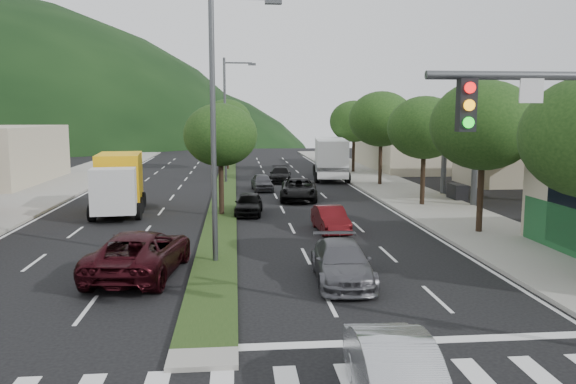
{
  "coord_description": "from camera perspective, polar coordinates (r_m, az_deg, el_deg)",
  "views": [
    {
      "loc": [
        0.79,
        -12.6,
        5.51
      ],
      "look_at": [
        3.14,
        12.39,
        2.05
      ],
      "focal_mm": 35.0,
      "sensor_mm": 36.0,
      "label": 1
    }
  ],
  "objects": [
    {
      "name": "car_queue_d",
      "position": [
        36.43,
        1.1,
        0.26
      ],
      "size": [
        2.88,
        5.26,
        1.4
      ],
      "primitive_type": "imported",
      "rotation": [
        0.0,
        0.0,
        -0.11
      ],
      "color": "black",
      "rests_on": "ground"
    },
    {
      "name": "sidewalk_left",
      "position": [
        40.41,
        -25.27,
        -0.64
      ],
      "size": [
        6.0,
        90.0,
        0.15
      ],
      "primitive_type": "cube",
      "color": "gray",
      "rests_on": "ground"
    },
    {
      "name": "tree_med_near",
      "position": [
        30.63,
        -6.88,
        5.76
      ],
      "size": [
        4.0,
        4.0,
        6.02
      ],
      "color": "black",
      "rests_on": "median"
    },
    {
      "name": "car_queue_e",
      "position": [
        41.22,
        -2.65,
        1.0
      ],
      "size": [
        1.65,
        3.62,
        1.21
      ],
      "primitive_type": "imported",
      "rotation": [
        0.0,
        0.0,
        0.06
      ],
      "color": "#444448",
      "rests_on": "ground"
    },
    {
      "name": "tree_r_d",
      "position": [
        44.05,
        9.45,
        7.31
      ],
      "size": [
        5.0,
        5.0,
        7.17
      ],
      "color": "black",
      "rests_on": "sidewalk_right"
    },
    {
      "name": "car_queue_a",
      "position": [
        31.27,
        -4.0,
        -1.18
      ],
      "size": [
        1.77,
        3.72,
        1.23
      ],
      "primitive_type": "imported",
      "rotation": [
        0.0,
        0.0,
        -0.09
      ],
      "color": "black",
      "rests_on": "ground"
    },
    {
      "name": "streetlight_mid",
      "position": [
        45.6,
        -6.16,
        7.89
      ],
      "size": [
        2.6,
        0.25,
        10.0
      ],
      "color": "#47494C",
      "rests_on": "ground"
    },
    {
      "name": "suv_maroon",
      "position": [
        20.14,
        -14.78,
        -5.99
      ],
      "size": [
        3.34,
        5.95,
        1.57
      ],
      "primitive_type": "imported",
      "rotation": [
        0.0,
        0.0,
        3.01
      ],
      "color": "black",
      "rests_on": "ground"
    },
    {
      "name": "gas_canopy",
      "position": [
        39.11,
        22.51,
        5.99
      ],
      "size": [
        12.2,
        8.2,
        5.25
      ],
      "color": "silver",
      "rests_on": "ground"
    },
    {
      "name": "car_queue_c",
      "position": [
        26.72,
        4.34,
        -2.77
      ],
      "size": [
        1.44,
        3.68,
        1.19
      ],
      "primitive_type": "imported",
      "rotation": [
        0.0,
        0.0,
        0.05
      ],
      "color": "#4E0D10",
      "rests_on": "ground"
    },
    {
      "name": "tree_med_far",
      "position": [
        56.6,
        -6.22,
        7.29
      ],
      "size": [
        4.8,
        4.8,
        6.94
      ],
      "color": "black",
      "rests_on": "median"
    },
    {
      "name": "tree_r_e",
      "position": [
        53.78,
        6.71,
        7.14
      ],
      "size": [
        4.6,
        4.6,
        6.71
      ],
      "color": "black",
      "rests_on": "sidewalk_right"
    },
    {
      "name": "tree_r_c",
      "position": [
        34.48,
        13.69,
        6.36
      ],
      "size": [
        4.4,
        4.4,
        6.48
      ],
      "color": "black",
      "rests_on": "sidewalk_right"
    },
    {
      "name": "car_queue_f",
      "position": [
        46.29,
        -0.78,
        1.78
      ],
      "size": [
        2.17,
        4.41,
        1.24
      ],
      "primitive_type": "imported",
      "rotation": [
        0.0,
        0.0,
        -0.1
      ],
      "color": "black",
      "rests_on": "ground"
    },
    {
      "name": "tree_r_b",
      "position": [
        27.03,
        19.25,
        6.41
      ],
      "size": [
        4.8,
        4.8,
        6.94
      ],
      "color": "black",
      "rests_on": "sidewalk_right"
    },
    {
      "name": "bldg_right_far",
      "position": [
        59.68,
        12.95,
        4.85
      ],
      "size": [
        10.0,
        16.0,
        5.2
      ],
      "primitive_type": "cube",
      "color": "#B4A78F",
      "rests_on": "ground"
    },
    {
      "name": "sedan_silver",
      "position": [
        11.15,
        11.14,
        -18.02
      ],
      "size": [
        1.54,
        4.14,
        1.35
      ],
      "primitive_type": "imported",
      "rotation": [
        0.0,
        0.0,
        -0.03
      ],
      "color": "#ACAFB4",
      "rests_on": "ground"
    },
    {
      "name": "car_queue_b",
      "position": [
        18.84,
        5.51,
        -7.14
      ],
      "size": [
        2.06,
        4.58,
        1.3
      ],
      "primitive_type": "imported",
      "rotation": [
        0.0,
        0.0,
        -0.05
      ],
      "color": "#545459",
      "rests_on": "ground"
    },
    {
      "name": "box_truck",
      "position": [
        33.07,
        -16.81,
        0.65
      ],
      "size": [
        3.18,
        6.91,
        3.3
      ],
      "rotation": [
        0.0,
        0.0,
        3.25
      ],
      "color": "silver",
      "rests_on": "ground"
    },
    {
      "name": "streetlight_near",
      "position": [
        20.6,
        -7.06,
        7.99
      ],
      "size": [
        2.6,
        0.25,
        10.0
      ],
      "color": "#47494C",
      "rests_on": "ground"
    },
    {
      "name": "motorhome",
      "position": [
        48.78,
        4.34,
        3.5
      ],
      "size": [
        3.74,
        9.21,
        3.44
      ],
      "rotation": [
        0.0,
        0.0,
        -0.12
      ],
      "color": "silver",
      "rests_on": "ground"
    },
    {
      "name": "median",
      "position": [
        40.97,
        -6.43,
        0.15
      ],
      "size": [
        1.6,
        56.0,
        0.12
      ],
      "primitive_type": "cube",
      "color": "#1D3413",
      "rests_on": "ground"
    },
    {
      "name": "ground",
      "position": [
        13.77,
        -8.53,
        -15.83
      ],
      "size": [
        160.0,
        160.0,
        0.0
      ],
      "primitive_type": "plane",
      "color": "black",
      "rests_on": "ground"
    },
    {
      "name": "sidewalk_right",
      "position": [
        39.75,
        11.82,
        -0.18
      ],
      "size": [
        5.0,
        90.0,
        0.15
      ],
      "primitive_type": "cube",
      "color": "gray",
      "rests_on": "ground"
    }
  ]
}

